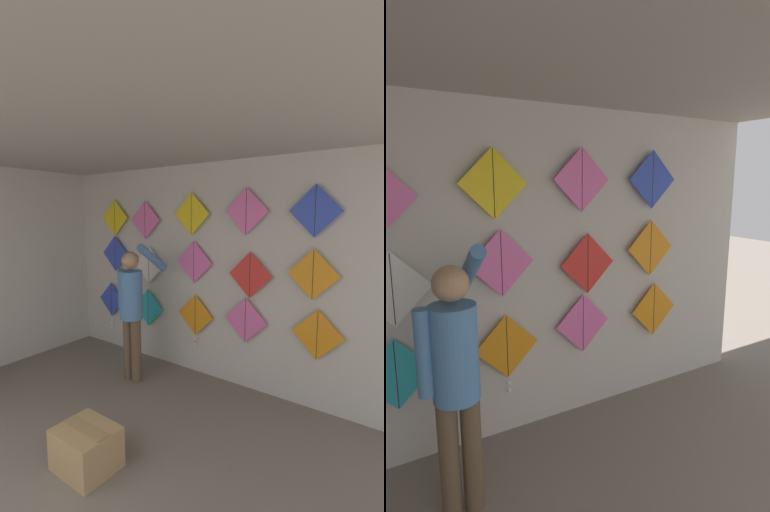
# 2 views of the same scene
# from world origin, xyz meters

# --- Properties ---
(back_panel) EXTENTS (5.50, 0.06, 2.80)m
(back_panel) POSITION_xyz_m (0.00, 4.10, 1.40)
(back_panel) COLOR beige
(back_panel) RESTS_ON ground
(ceiling_slab) EXTENTS (5.50, 4.87, 0.04)m
(ceiling_slab) POSITION_xyz_m (0.00, 2.04, 2.82)
(ceiling_slab) COLOR #A8A399
(shopkeeper) EXTENTS (0.46, 0.62, 1.80)m
(shopkeeper) POSITION_xyz_m (-0.56, 3.40, 1.01)
(shopkeeper) COLOR brown
(shopkeeper) RESTS_ON ground
(cardboard_box) EXTENTS (0.50, 0.42, 0.37)m
(cardboard_box) POSITION_xyz_m (0.26, 2.04, 0.18)
(cardboard_box) COLOR tan
(cardboard_box) RESTS_ON ground
(kite_0) EXTENTS (0.55, 0.04, 0.76)m
(kite_0) POSITION_xyz_m (-1.66, 4.01, 0.74)
(kite_0) COLOR blue
(kite_1) EXTENTS (0.55, 0.01, 0.55)m
(kite_1) POSITION_xyz_m (-0.85, 4.01, 0.78)
(kite_1) COLOR #28B2C6
(kite_2) EXTENTS (0.55, 0.04, 0.69)m
(kite_2) POSITION_xyz_m (0.00, 4.01, 0.79)
(kite_2) COLOR orange
(kite_3) EXTENTS (0.55, 0.01, 0.55)m
(kite_3) POSITION_xyz_m (0.74, 4.01, 0.88)
(kite_3) COLOR pink
(kite_4) EXTENTS (0.55, 0.01, 0.55)m
(kite_4) POSITION_xyz_m (1.59, 4.01, 0.88)
(kite_4) COLOR orange
(kite_5) EXTENTS (0.55, 0.01, 0.55)m
(kite_5) POSITION_xyz_m (-1.55, 4.01, 1.54)
(kite_5) COLOR blue
(kite_6) EXTENTS (0.55, 0.01, 0.55)m
(kite_6) POSITION_xyz_m (-0.83, 4.01, 1.42)
(kite_6) COLOR white
(kite_7) EXTENTS (0.55, 0.01, 0.55)m
(kite_7) POSITION_xyz_m (-0.02, 4.01, 1.53)
(kite_7) COLOR pink
(kite_8) EXTENTS (0.55, 0.01, 0.55)m
(kite_8) POSITION_xyz_m (0.79, 4.01, 1.44)
(kite_8) COLOR red
(kite_9) EXTENTS (0.55, 0.01, 0.55)m
(kite_9) POSITION_xyz_m (1.52, 4.01, 1.52)
(kite_9) COLOR orange
(kite_10) EXTENTS (0.55, 0.01, 0.55)m
(kite_10) POSITION_xyz_m (-1.53, 4.01, 2.10)
(kite_10) COLOR yellow
(kite_11) EXTENTS (0.55, 0.01, 0.55)m
(kite_11) POSITION_xyz_m (-0.89, 4.01, 2.07)
(kite_11) COLOR pink
(kite_12) EXTENTS (0.55, 0.01, 0.55)m
(kite_12) POSITION_xyz_m (-0.06, 4.01, 2.16)
(kite_12) COLOR yellow
(kite_13) EXTENTS (0.55, 0.01, 0.55)m
(kite_13) POSITION_xyz_m (0.73, 4.01, 2.18)
(kite_13) COLOR pink
(kite_14) EXTENTS (0.55, 0.01, 0.55)m
(kite_14) POSITION_xyz_m (1.51, 4.01, 2.19)
(kite_14) COLOR blue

